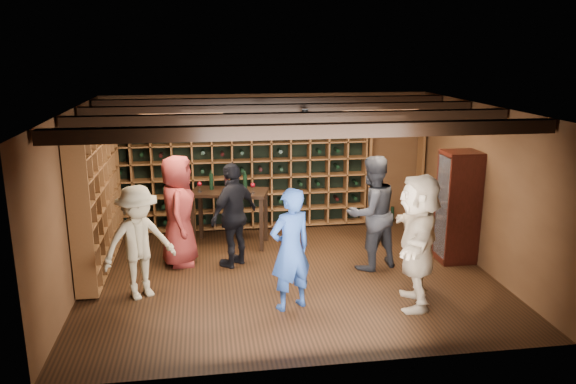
{
  "coord_description": "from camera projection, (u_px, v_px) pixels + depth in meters",
  "views": [
    {
      "loc": [
        -1.18,
        -7.78,
        3.36
      ],
      "look_at": [
        0.02,
        0.2,
        1.24
      ],
      "focal_mm": 35.0,
      "sensor_mm": 36.0,
      "label": 1
    }
  ],
  "objects": [
    {
      "name": "room_shell",
      "position": [
        288.0,
        114.0,
        7.9
      ],
      "size": [
        6.0,
        6.0,
        6.0
      ],
      "color": "#56351D",
      "rests_on": "ground"
    },
    {
      "name": "ground",
      "position": [
        289.0,
        275.0,
        8.46
      ],
      "size": [
        6.0,
        6.0,
        0.0
      ],
      "primitive_type": "plane",
      "color": "black",
      "rests_on": "ground"
    },
    {
      "name": "tasting_table",
      "position": [
        229.0,
        198.0,
        9.55
      ],
      "size": [
        1.39,
        0.93,
        1.24
      ],
      "rotation": [
        0.0,
        0.0,
        -0.25
      ],
      "color": "black",
      "rests_on": "ground"
    },
    {
      "name": "guest_beige",
      "position": [
        418.0,
        241.0,
        7.28
      ],
      "size": [
        1.0,
        1.74,
        1.79
      ],
      "primitive_type": "imported",
      "rotation": [
        0.0,
        0.0,
        4.41
      ],
      "color": "#C0AB8D",
      "rests_on": "ground"
    },
    {
      "name": "crate_shelf",
      "position": [
        396.0,
        142.0,
        10.63
      ],
      "size": [
        1.2,
        0.32,
        2.07
      ],
      "color": "brown",
      "rests_on": "ground"
    },
    {
      "name": "display_cabinet",
      "position": [
        457.0,
        209.0,
        8.82
      ],
      "size": [
        0.55,
        0.5,
        1.75
      ],
      "color": "black",
      "rests_on": "ground"
    },
    {
      "name": "guest_red_floral",
      "position": [
        178.0,
        211.0,
        8.69
      ],
      "size": [
        0.59,
        0.87,
        1.74
      ],
      "primitive_type": "imported",
      "rotation": [
        0.0,
        0.0,
        1.53
      ],
      "color": "maroon",
      "rests_on": "ground"
    },
    {
      "name": "guest_khaki",
      "position": [
        139.0,
        242.0,
        7.54
      ],
      "size": [
        1.17,
        1.0,
        1.57
      ],
      "primitive_type": "imported",
      "rotation": [
        0.0,
        0.0,
        0.49
      ],
      "color": "gray",
      "rests_on": "ground"
    },
    {
      "name": "man_grey_suit",
      "position": [
        371.0,
        213.0,
        8.53
      ],
      "size": [
        1.04,
        0.93,
        1.77
      ],
      "primitive_type": "imported",
      "rotation": [
        0.0,
        0.0,
        3.5
      ],
      "color": "black",
      "rests_on": "ground"
    },
    {
      "name": "wine_rack_left",
      "position": [
        98.0,
        194.0,
        8.55
      ],
      "size": [
        0.3,
        2.65,
        2.2
      ],
      "color": "brown",
      "rests_on": "ground"
    },
    {
      "name": "guest_woman_black",
      "position": [
        234.0,
        215.0,
        8.64
      ],
      "size": [
        0.96,
        0.96,
        1.64
      ],
      "primitive_type": "imported",
      "rotation": [
        0.0,
        0.0,
        3.92
      ],
      "color": "black",
      "rests_on": "ground"
    },
    {
      "name": "wine_rack_back",
      "position": [
        242.0,
        169.0,
        10.32
      ],
      "size": [
        4.65,
        0.3,
        2.2
      ],
      "color": "brown",
      "rests_on": "ground"
    },
    {
      "name": "man_blue_shirt",
      "position": [
        290.0,
        249.0,
        7.21
      ],
      "size": [
        0.7,
        0.6,
        1.63
      ],
      "primitive_type": "imported",
      "rotation": [
        0.0,
        0.0,
        3.56
      ],
      "color": "navy",
      "rests_on": "ground"
    }
  ]
}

